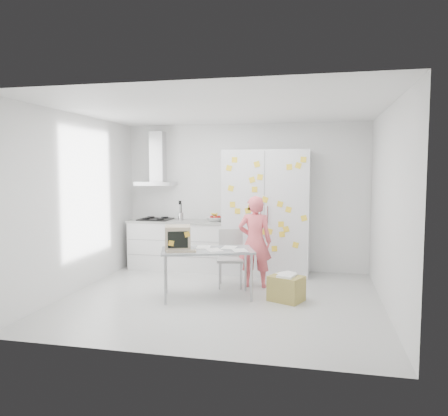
% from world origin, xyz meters
% --- Properties ---
extents(floor, '(4.50, 4.00, 0.02)m').
position_xyz_m(floor, '(0.00, 0.00, -0.01)').
color(floor, silver).
rests_on(floor, ground).
extents(walls, '(4.52, 4.01, 2.70)m').
position_xyz_m(walls, '(0.00, 0.72, 1.35)').
color(walls, white).
rests_on(walls, ground).
extents(ceiling, '(4.50, 4.00, 0.02)m').
position_xyz_m(ceiling, '(0.00, 0.00, 2.70)').
color(ceiling, white).
rests_on(ceiling, walls).
extents(counter_run, '(1.84, 0.63, 1.28)m').
position_xyz_m(counter_run, '(-1.20, 1.70, 0.47)').
color(counter_run, white).
rests_on(counter_run, ground).
extents(range_hood, '(0.70, 0.48, 1.01)m').
position_xyz_m(range_hood, '(-1.65, 1.84, 1.96)').
color(range_hood, silver).
rests_on(range_hood, walls).
extents(tall_cabinet, '(1.50, 0.68, 2.20)m').
position_xyz_m(tall_cabinet, '(0.45, 1.67, 1.10)').
color(tall_cabinet, silver).
rests_on(tall_cabinet, ground).
extents(person, '(0.56, 0.40, 1.45)m').
position_xyz_m(person, '(0.38, 0.75, 0.73)').
color(person, '#F35E67').
rests_on(person, ground).
extents(desk, '(1.46, 1.04, 1.05)m').
position_xyz_m(desk, '(-0.47, -0.03, 0.80)').
color(desk, '#8F9498').
rests_on(desk, ground).
extents(chair, '(0.47, 0.47, 0.90)m').
position_xyz_m(chair, '(-0.01, 0.74, 0.51)').
color(chair, '#A4A3A1').
rests_on(chair, ground).
extents(cardboard_box, '(0.55, 0.51, 0.39)m').
position_xyz_m(cardboard_box, '(0.93, 0.10, 0.18)').
color(cardboard_box, '#AA9949').
rests_on(cardboard_box, ground).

